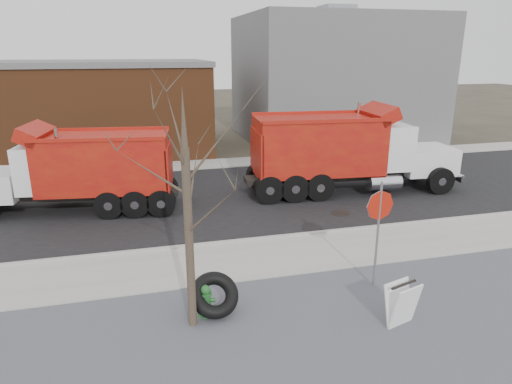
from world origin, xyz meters
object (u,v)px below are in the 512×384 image
object	(u,v)px
sandwich_board	(402,304)
dump_truck_red_b	(79,168)
fire_hydrant	(206,302)
stop_sign	(379,217)
dump_truck_red_a	(345,149)
truck_tire	(215,295)

from	to	relation	value
sandwich_board	dump_truck_red_b	bearing A→B (deg)	110.62
fire_hydrant	dump_truck_red_b	distance (m)	9.01
stop_sign	dump_truck_red_a	distance (m)	8.30
truck_tire	dump_truck_red_b	distance (m)	9.06
fire_hydrant	truck_tire	size ratio (longest dim) A/B	0.63
dump_truck_red_a	dump_truck_red_b	world-z (taller)	dump_truck_red_a
fire_hydrant	stop_sign	world-z (taller)	stop_sign
truck_tire	sandwich_board	distance (m)	4.15
truck_tire	dump_truck_red_a	bearing A→B (deg)	49.43
fire_hydrant	dump_truck_red_a	xyz separation A→B (m)	(7.13, 8.10, 1.50)
stop_sign	sandwich_board	xyz separation A→B (m)	(-0.30, -1.75, -1.38)
stop_sign	dump_truck_red_a	xyz separation A→B (m)	(2.75, 7.83, -0.06)
fire_hydrant	sandwich_board	distance (m)	4.34
sandwich_board	fire_hydrant	bearing A→B (deg)	143.05
truck_tire	stop_sign	world-z (taller)	stop_sign
sandwich_board	dump_truck_red_b	distance (m)	12.31
fire_hydrant	dump_truck_red_a	world-z (taller)	dump_truck_red_a
stop_sign	dump_truck_red_a	size ratio (longest dim) A/B	0.31
fire_hydrant	stop_sign	distance (m)	4.65
sandwich_board	stop_sign	bearing A→B (deg)	63.29
fire_hydrant	dump_truck_red_a	distance (m)	10.89
fire_hydrant	sandwich_board	xyz separation A→B (m)	(4.07, -1.48, 0.18)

